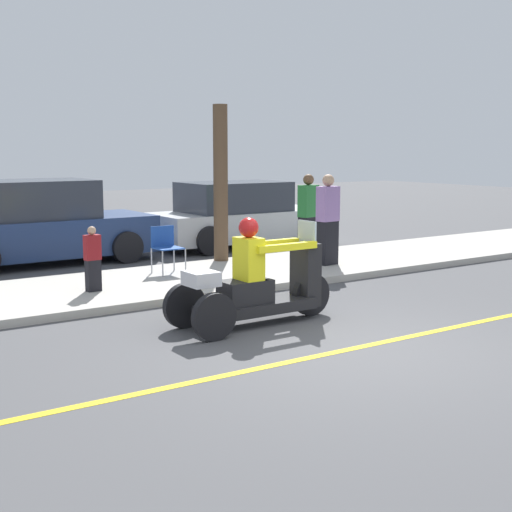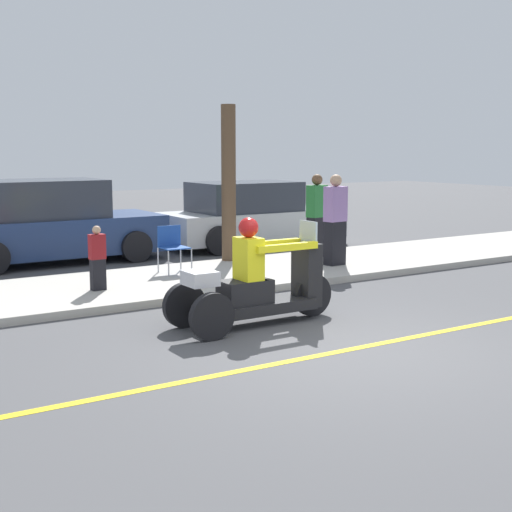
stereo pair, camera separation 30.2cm
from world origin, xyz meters
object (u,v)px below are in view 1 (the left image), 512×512
object	(u,v)px
folding_chair_curbside	(166,244)
parked_car_lot_far	(239,216)
spectator_by_tree	(93,260)
parked_car_lot_left	(39,225)
motorcycle_trike	(257,287)
spectator_far_back	(328,221)
spectator_end_of_line	(308,217)
tree_trunk	(221,183)

from	to	relation	value
folding_chair_curbside	parked_car_lot_far	size ratio (longest dim) A/B	0.19
folding_chair_curbside	parked_car_lot_far	xyz separation A→B (m)	(3.40, 2.86, 0.09)
spectator_by_tree	parked_car_lot_left	size ratio (longest dim) A/B	0.23
motorcycle_trike	spectator_by_tree	bearing A→B (deg)	113.08
spectator_far_back	folding_chair_curbside	size ratio (longest dim) A/B	2.06
spectator_by_tree	spectator_end_of_line	bearing A→B (deg)	10.34
folding_chair_curbside	parked_car_lot_far	bearing A→B (deg)	40.12
folding_chair_curbside	tree_trunk	size ratio (longest dim) A/B	0.27
spectator_end_of_line	parked_car_lot_left	world-z (taller)	spectator_end_of_line
spectator_far_back	spectator_end_of_line	bearing A→B (deg)	72.35
folding_chair_curbside	tree_trunk	world-z (taller)	tree_trunk
motorcycle_trike	parked_car_lot_far	xyz separation A→B (m)	(3.89, 6.42, 0.21)
spectator_end_of_line	folding_chair_curbside	bearing A→B (deg)	-178.68
spectator_far_back	folding_chair_curbside	distance (m)	3.08
folding_chair_curbside	tree_trunk	distance (m)	1.94
parked_car_lot_left	motorcycle_trike	bearing A→B (deg)	-83.13
spectator_by_tree	folding_chair_curbside	bearing A→B (deg)	26.21
spectator_by_tree	folding_chair_curbside	xyz separation A→B (m)	(1.66, 0.82, 0.02)
spectator_by_tree	parked_car_lot_left	world-z (taller)	parked_car_lot_left
tree_trunk	spectator_end_of_line	bearing A→B (deg)	-18.42
spectator_by_tree	tree_trunk	xyz separation A→B (m)	(3.20, 1.46, 1.01)
motorcycle_trike	spectator_end_of_line	size ratio (longest dim) A/B	1.43
parked_car_lot_far	spectator_far_back	bearing A→B (deg)	-97.11
parked_car_lot_left	spectator_by_tree	bearing A→B (deg)	-95.67
spectator_far_back	spectator_by_tree	size ratio (longest dim) A/B	1.69
spectator_far_back	folding_chair_curbside	bearing A→B (deg)	162.77
motorcycle_trike	tree_trunk	xyz separation A→B (m)	(2.03, 4.20, 1.12)
tree_trunk	parked_car_lot_far	bearing A→B (deg)	49.98
spectator_by_tree	motorcycle_trike	bearing A→B (deg)	-66.92
motorcycle_trike	folding_chair_curbside	size ratio (longest dim) A/B	2.89
parked_car_lot_far	parked_car_lot_left	size ratio (longest dim) A/B	1.00
parked_car_lot_far	folding_chair_curbside	bearing A→B (deg)	-139.88
spectator_far_back	parked_car_lot_far	size ratio (longest dim) A/B	0.39
motorcycle_trike	spectator_end_of_line	world-z (taller)	spectator_end_of_line
spectator_far_back	folding_chair_curbside	xyz separation A→B (m)	(-2.93, 0.91, -0.31)
parked_car_lot_far	tree_trunk	size ratio (longest dim) A/B	1.44
spectator_by_tree	parked_car_lot_far	xyz separation A→B (m)	(5.06, 3.68, 0.11)
motorcycle_trike	parked_car_lot_far	world-z (taller)	parked_car_lot_far
parked_car_lot_far	spectator_by_tree	bearing A→B (deg)	-143.97
spectator_by_tree	folding_chair_curbside	world-z (taller)	spectator_by_tree
parked_car_lot_far	tree_trunk	world-z (taller)	tree_trunk
motorcycle_trike	folding_chair_curbside	distance (m)	3.60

